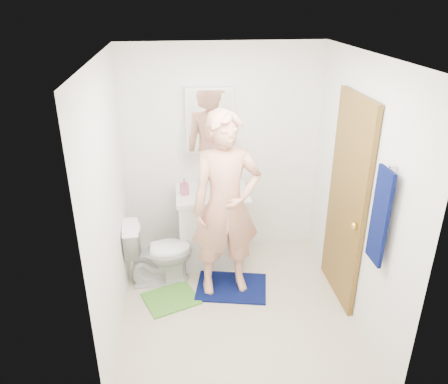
{
  "coord_description": "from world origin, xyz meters",
  "views": [
    {
      "loc": [
        -0.53,
        -3.41,
        2.84
      ],
      "look_at": [
        -0.1,
        0.25,
        1.15
      ],
      "focal_mm": 35.0,
      "sensor_mm": 36.0,
      "label": 1
    }
  ],
  "objects_px": {
    "soap_dispenser": "(184,186)",
    "man": "(226,206)",
    "medicine_cabinet": "(209,120)",
    "toilet": "(159,252)",
    "vanity_cabinet": "(212,228)",
    "towel": "(380,217)",
    "toothbrush_cup": "(227,182)"
  },
  "relations": [
    {
      "from": "vanity_cabinet",
      "to": "soap_dispenser",
      "type": "xyz_separation_m",
      "value": [
        -0.3,
        -0.01,
        0.54
      ]
    },
    {
      "from": "towel",
      "to": "toilet",
      "type": "relative_size",
      "value": 1.13
    },
    {
      "from": "vanity_cabinet",
      "to": "toilet",
      "type": "xyz_separation_m",
      "value": [
        -0.6,
        -0.36,
        -0.04
      ]
    },
    {
      "from": "toilet",
      "to": "vanity_cabinet",
      "type": "bearing_deg",
      "value": -62.99
    },
    {
      "from": "medicine_cabinet",
      "to": "toothbrush_cup",
      "type": "height_order",
      "value": "medicine_cabinet"
    },
    {
      "from": "vanity_cabinet",
      "to": "towel",
      "type": "distance_m",
      "value": 2.08
    },
    {
      "from": "medicine_cabinet",
      "to": "soap_dispenser",
      "type": "bearing_deg",
      "value": -141.44
    },
    {
      "from": "soap_dispenser",
      "to": "toothbrush_cup",
      "type": "distance_m",
      "value": 0.51
    },
    {
      "from": "toothbrush_cup",
      "to": "toilet",
      "type": "bearing_deg",
      "value": -147.46
    },
    {
      "from": "medicine_cabinet",
      "to": "toilet",
      "type": "bearing_deg",
      "value": -135.74
    },
    {
      "from": "towel",
      "to": "toilet",
      "type": "xyz_separation_m",
      "value": [
        -1.78,
        1.12,
        -0.89
      ]
    },
    {
      "from": "toothbrush_cup",
      "to": "soap_dispenser",
      "type": "bearing_deg",
      "value": -162.42
    },
    {
      "from": "man",
      "to": "soap_dispenser",
      "type": "bearing_deg",
      "value": 117.97
    },
    {
      "from": "man",
      "to": "towel",
      "type": "bearing_deg",
      "value": -44.96
    },
    {
      "from": "vanity_cabinet",
      "to": "towel",
      "type": "xyz_separation_m",
      "value": [
        1.18,
        -1.48,
        0.85
      ]
    },
    {
      "from": "toilet",
      "to": "medicine_cabinet",
      "type": "bearing_deg",
      "value": -49.78
    },
    {
      "from": "vanity_cabinet",
      "to": "soap_dispenser",
      "type": "relative_size",
      "value": 4.41
    },
    {
      "from": "towel",
      "to": "soap_dispenser",
      "type": "bearing_deg",
      "value": 135.18
    },
    {
      "from": "medicine_cabinet",
      "to": "toilet",
      "type": "relative_size",
      "value": 0.98
    },
    {
      "from": "medicine_cabinet",
      "to": "soap_dispenser",
      "type": "distance_m",
      "value": 0.76
    },
    {
      "from": "towel",
      "to": "toothbrush_cup",
      "type": "height_order",
      "value": "towel"
    },
    {
      "from": "medicine_cabinet",
      "to": "vanity_cabinet",
      "type": "bearing_deg",
      "value": -90.0
    },
    {
      "from": "medicine_cabinet",
      "to": "man",
      "type": "xyz_separation_m",
      "value": [
        0.08,
        -0.81,
        -0.64
      ]
    },
    {
      "from": "soap_dispenser",
      "to": "man",
      "type": "distance_m",
      "value": 0.69
    },
    {
      "from": "medicine_cabinet",
      "to": "towel",
      "type": "distance_m",
      "value": 2.11
    },
    {
      "from": "medicine_cabinet",
      "to": "towel",
      "type": "bearing_deg",
      "value": -55.39
    },
    {
      "from": "soap_dispenser",
      "to": "man",
      "type": "xyz_separation_m",
      "value": [
        0.38,
        -0.57,
        0.02
      ]
    },
    {
      "from": "towel",
      "to": "toilet",
      "type": "distance_m",
      "value": 2.29
    },
    {
      "from": "vanity_cabinet",
      "to": "toilet",
      "type": "height_order",
      "value": "vanity_cabinet"
    },
    {
      "from": "soap_dispenser",
      "to": "toothbrush_cup",
      "type": "relative_size",
      "value": 1.35
    },
    {
      "from": "soap_dispenser",
      "to": "vanity_cabinet",
      "type": "bearing_deg",
      "value": 2.71
    },
    {
      "from": "towel",
      "to": "toothbrush_cup",
      "type": "xyz_separation_m",
      "value": [
        -1.0,
        1.62,
        -0.35
      ]
    }
  ]
}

